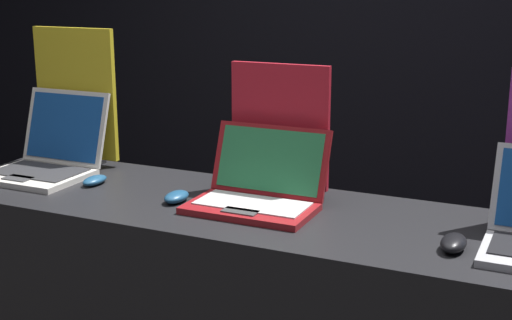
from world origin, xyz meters
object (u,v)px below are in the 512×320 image
object	(u,v)px
laptop_middle	(258,189)
mouse_back	(454,243)
promo_stand_front	(76,99)
mouse_middle	(177,197)
promo_stand_middle	(280,132)
mouse_front	(95,180)
laptop_front	(47,156)

from	to	relation	value
laptop_middle	mouse_back	world-z (taller)	laptop_middle
promo_stand_front	mouse_back	size ratio (longest dim) A/B	4.23
promo_stand_front	mouse_middle	bearing A→B (deg)	-24.94
laptop_middle	promo_stand_middle	bearing A→B (deg)	90.00
mouse_front	mouse_middle	bearing A→B (deg)	-8.56
promo_stand_front	laptop_middle	distance (m)	0.87
promo_stand_front	promo_stand_middle	distance (m)	0.83
promo_stand_middle	mouse_back	xyz separation A→B (m)	(0.60, -0.28, -0.18)
laptop_front	mouse_middle	distance (m)	0.59
mouse_front	mouse_back	xyz separation A→B (m)	(1.20, -0.11, 0.01)
laptop_front	promo_stand_middle	size ratio (longest dim) A/B	0.86
mouse_front	laptop_middle	size ratio (longest dim) A/B	0.29
mouse_front	mouse_back	size ratio (longest dim) A/B	0.91
mouse_front	mouse_middle	xyz separation A→B (m)	(0.35, -0.05, 0.00)
promo_stand_front	mouse_front	bearing A→B (deg)	-43.20
laptop_front	promo_stand_front	size ratio (longest dim) A/B	0.72
laptop_front	mouse_back	size ratio (longest dim) A/B	3.03
laptop_middle	mouse_middle	distance (m)	0.26
promo_stand_front	laptop_middle	world-z (taller)	promo_stand_front
laptop_middle	mouse_middle	xyz separation A→B (m)	(-0.25, -0.06, -0.04)
mouse_middle	promo_stand_middle	bearing A→B (deg)	42.65
mouse_back	laptop_front	bearing A→B (deg)	174.14
mouse_front	mouse_back	world-z (taller)	mouse_back
promo_stand_front	mouse_back	bearing A→B (deg)	-12.75
promo_stand_front	mouse_back	xyz separation A→B (m)	(1.43, -0.32, -0.22)
laptop_front	promo_stand_middle	world-z (taller)	promo_stand_middle
mouse_front	laptop_middle	xyz separation A→B (m)	(0.60, 0.01, 0.04)
promo_stand_middle	mouse_back	world-z (taller)	promo_stand_middle
mouse_front	promo_stand_front	size ratio (longest dim) A/B	0.21
mouse_front	mouse_middle	size ratio (longest dim) A/B	1.03
laptop_middle	mouse_middle	size ratio (longest dim) A/B	3.59
promo_stand_front	promo_stand_middle	bearing A→B (deg)	-2.89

